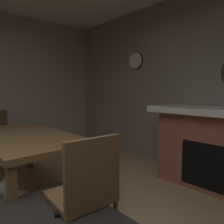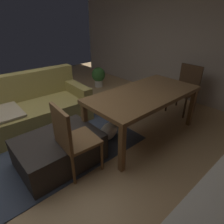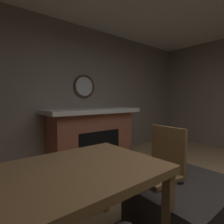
# 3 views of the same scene
# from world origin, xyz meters

# --- Properties ---
(tv_remote) EXTENTS (0.10, 0.17, 0.02)m
(tv_remote) POSITION_xyz_m (0.12, -0.56, 0.41)
(tv_remote) COLOR black
(tv_remote) RESTS_ON ottoman_coffee_table
(dining_table) EXTENTS (1.83, 0.91, 0.74)m
(dining_table) POSITION_xyz_m (1.44, -0.74, 0.67)
(dining_table) COLOR brown
(dining_table) RESTS_ON ground
(dining_chair_west) EXTENTS (0.47, 0.47, 0.93)m
(dining_chair_west) POSITION_xyz_m (0.13, -0.73, 0.52)
(dining_chair_west) COLOR brown
(dining_chair_west) RESTS_ON ground
(small_dog) EXTENTS (0.49, 0.38, 0.34)m
(small_dog) POSITION_xyz_m (0.93, -0.51, 0.19)
(small_dog) COLOR silver
(small_dog) RESTS_ON ground
(wall_clock) EXTENTS (0.33, 0.03, 0.33)m
(wall_clock) POSITION_xyz_m (1.58, -2.93, 1.83)
(wall_clock) COLOR silver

